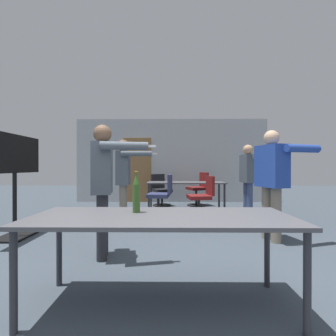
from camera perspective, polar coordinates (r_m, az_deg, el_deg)
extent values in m
plane|color=#3D4751|center=(1.87, 1.91, -36.41)|extent=(24.00, 24.00, 0.00)
cube|color=#B2B5B7|center=(7.22, 0.89, 1.91)|extent=(6.09, 0.10, 2.65)
cube|color=olive|center=(7.24, -7.85, -0.48)|extent=(0.90, 0.02, 2.05)
cube|color=#4C4C51|center=(1.84, -1.74, -12.37)|extent=(2.07, 0.74, 0.03)
cylinder|color=#2D2D33|center=(1.98, -34.60, -22.64)|extent=(0.05, 0.05, 0.70)
cylinder|color=#2D2D33|center=(1.90, 31.86, -23.58)|extent=(0.05, 0.05, 0.70)
cylinder|color=#2D2D33|center=(2.47, -25.92, -17.85)|extent=(0.05, 0.05, 0.70)
cylinder|color=#2D2D33|center=(2.41, 23.85, -18.30)|extent=(0.05, 0.05, 0.70)
cube|color=#4C4C51|center=(5.83, 4.52, -3.70)|extent=(1.98, 0.74, 0.03)
cylinder|color=#2D2D33|center=(5.58, -4.91, -7.65)|extent=(0.05, 0.05, 0.70)
cylinder|color=#2D2D33|center=(5.71, 14.16, -7.48)|extent=(0.05, 0.05, 0.70)
cylinder|color=#2D2D33|center=(6.19, -4.36, -6.87)|extent=(0.05, 0.05, 0.70)
cylinder|color=#2D2D33|center=(6.30, 12.84, -6.74)|extent=(0.05, 0.05, 0.70)
cube|color=black|center=(4.43, -34.37, -14.20)|extent=(0.44, 0.56, 0.03)
cylinder|color=black|center=(4.33, -34.38, -7.64)|extent=(0.06, 0.06, 0.99)
cube|color=black|center=(4.29, -34.41, 3.03)|extent=(0.04, 1.22, 0.61)
cube|color=black|center=(4.31, -34.66, 3.02)|extent=(0.01, 1.12, 0.54)
cylinder|color=#3D4C75|center=(5.35, 19.27, -7.59)|extent=(0.13, 0.13, 0.78)
cylinder|color=#3D4C75|center=(5.19, 20.03, -7.83)|extent=(0.13, 0.13, 0.78)
cube|color=#4C5660|center=(5.22, 19.65, -0.13)|extent=(0.26, 0.43, 0.61)
sphere|color=tan|center=(5.23, 19.66, 4.41)|extent=(0.22, 0.22, 0.22)
cylinder|color=#4C5660|center=(5.46, 18.59, -0.31)|extent=(0.10, 0.10, 0.53)
cylinder|color=#4C5660|center=(5.10, 23.54, 2.62)|extent=(0.54, 0.14, 0.10)
cube|color=white|center=(5.24, 26.43, 2.55)|extent=(0.12, 0.04, 0.03)
cylinder|color=slate|center=(3.90, 23.79, -10.27)|extent=(0.15, 0.15, 0.81)
cylinder|color=slate|center=(3.75, 25.75, -10.71)|extent=(0.15, 0.15, 0.81)
cube|color=#23429E|center=(3.76, 24.77, 0.45)|extent=(0.39, 0.53, 0.64)
sphere|color=#DBAD89|center=(3.78, 24.79, 7.00)|extent=(0.22, 0.22, 0.22)
cylinder|color=#23429E|center=(3.99, 22.04, 0.07)|extent=(0.11, 0.11, 0.55)
cylinder|color=#23429E|center=(3.74, 30.96, 4.28)|extent=(0.56, 0.26, 0.11)
cube|color=white|center=(3.97, 34.04, 4.04)|extent=(0.13, 0.07, 0.03)
cylinder|color=#28282D|center=(3.04, -16.11, -13.45)|extent=(0.12, 0.12, 0.79)
cylinder|color=#28282D|center=(2.88, -16.47, -14.23)|extent=(0.12, 0.12, 0.79)
cube|color=#4C5660|center=(2.87, -16.30, 0.00)|extent=(0.29, 0.43, 0.62)
sphere|color=brown|center=(2.90, -16.31, 8.35)|extent=(0.22, 0.22, 0.22)
cylinder|color=#4C5660|center=(3.12, -15.80, -0.25)|extent=(0.10, 0.10, 0.54)
cylinder|color=#4C5660|center=(2.62, -11.01, 5.56)|extent=(0.55, 0.19, 0.10)
cube|color=white|center=(2.63, -4.45, 5.54)|extent=(0.12, 0.06, 0.03)
cylinder|color=slate|center=(4.41, -11.12, -9.18)|extent=(0.12, 0.12, 0.79)
cylinder|color=slate|center=(4.25, -11.46, -9.54)|extent=(0.12, 0.12, 0.79)
cube|color=#4C5660|center=(4.27, -11.30, 0.03)|extent=(0.25, 0.41, 0.62)
sphere|color=brown|center=(4.29, -11.30, 5.65)|extent=(0.22, 0.22, 0.22)
cylinder|color=#4C5660|center=(4.51, -10.82, -0.16)|extent=(0.10, 0.10, 0.54)
cylinder|color=#4C5660|center=(4.00, -8.01, 3.65)|extent=(0.54, 0.13, 0.10)
cube|color=white|center=(3.98, -3.72, 3.66)|extent=(0.12, 0.04, 0.03)
cylinder|color=black|center=(5.10, 7.81, -12.22)|extent=(0.52, 0.52, 0.03)
cylinder|color=black|center=(5.06, 7.81, -9.92)|extent=(0.06, 0.06, 0.39)
cube|color=maroon|center=(5.03, 7.81, -7.30)|extent=(0.52, 0.52, 0.08)
cube|color=maroon|center=(5.08, 10.65, -4.39)|extent=(0.13, 0.44, 0.42)
cylinder|color=black|center=(6.61, 7.17, -9.34)|extent=(0.52, 0.52, 0.03)
cylinder|color=black|center=(6.58, 7.17, -7.36)|extent=(0.06, 0.06, 0.43)
cube|color=maroon|center=(6.55, 7.17, -5.15)|extent=(0.60, 0.60, 0.08)
cube|color=maroon|center=(6.66, 9.14, -2.91)|extent=(0.22, 0.43, 0.42)
cylinder|color=black|center=(6.55, -1.55, -9.43)|extent=(0.52, 0.52, 0.03)
cylinder|color=black|center=(6.52, -1.55, -7.67)|extent=(0.06, 0.06, 0.38)
cube|color=black|center=(6.49, -1.55, -5.67)|extent=(0.63, 0.63, 0.08)
cube|color=black|center=(6.70, -2.61, -3.34)|extent=(0.41, 0.27, 0.42)
cylinder|color=black|center=(5.09, -2.47, -12.24)|extent=(0.52, 0.52, 0.03)
cylinder|color=black|center=(5.05, -2.47, -9.75)|extent=(0.06, 0.06, 0.42)
cube|color=navy|center=(5.01, -2.47, -6.94)|extent=(0.51, 0.51, 0.08)
cube|color=navy|center=(4.95, 0.50, -4.12)|extent=(0.11, 0.44, 0.42)
cylinder|color=#2D511E|center=(1.95, -8.03, -7.66)|extent=(0.06, 0.06, 0.24)
cone|color=#2D511E|center=(1.93, -8.04, -2.58)|extent=(0.06, 0.06, 0.11)
cylinder|color=gold|center=(1.93, -8.04, -0.87)|extent=(0.03, 0.03, 0.01)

